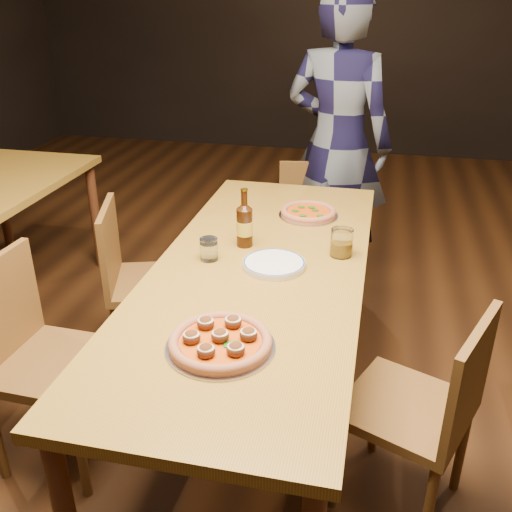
% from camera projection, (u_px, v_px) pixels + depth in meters
% --- Properties ---
extents(ground, '(9.00, 9.00, 0.00)m').
position_uv_depth(ground, '(258.00, 419.00, 2.51)').
color(ground, black).
extents(table_main, '(0.80, 2.00, 0.75)m').
position_uv_depth(table_main, '(259.00, 283.00, 2.21)').
color(table_main, brown).
rests_on(table_main, ground).
extents(chair_main_nw, '(0.43, 0.43, 0.89)m').
position_uv_depth(chair_main_nw, '(55.00, 363.00, 2.14)').
color(chair_main_nw, brown).
rests_on(chair_main_nw, ground).
extents(chair_main_sw, '(0.50, 0.50, 0.86)m').
position_uv_depth(chair_main_sw, '(153.00, 281.00, 2.75)').
color(chair_main_sw, brown).
rests_on(chair_main_sw, ground).
extents(chair_main_e, '(0.52, 0.52, 0.85)m').
position_uv_depth(chair_main_e, '(406.00, 406.00, 1.95)').
color(chair_main_e, brown).
rests_on(chair_main_e, ground).
extents(chair_end, '(0.44, 0.44, 0.81)m').
position_uv_depth(chair_end, '(310.00, 231.00, 3.36)').
color(chair_end, brown).
rests_on(chair_end, ground).
extents(pizza_meatball, '(0.33, 0.33, 0.06)m').
position_uv_depth(pizza_meatball, '(220.00, 341.00, 1.69)').
color(pizza_meatball, '#B7B7BF').
rests_on(pizza_meatball, table_main).
extents(pizza_margherita, '(0.27, 0.27, 0.04)m').
position_uv_depth(pizza_margherita, '(308.00, 212.00, 2.65)').
color(pizza_margherita, '#B7B7BF').
rests_on(pizza_margherita, table_main).
extents(plate_stack, '(0.24, 0.24, 0.02)m').
position_uv_depth(plate_stack, '(274.00, 264.00, 2.18)').
color(plate_stack, white).
rests_on(plate_stack, table_main).
extents(beer_bottle, '(0.07, 0.07, 0.24)m').
position_uv_depth(beer_bottle, '(245.00, 226.00, 2.32)').
color(beer_bottle, black).
rests_on(beer_bottle, table_main).
extents(water_glass, '(0.07, 0.07, 0.09)m').
position_uv_depth(water_glass, '(209.00, 249.00, 2.22)').
color(water_glass, white).
rests_on(water_glass, table_main).
extents(amber_glass, '(0.09, 0.09, 0.11)m').
position_uv_depth(amber_glass, '(342.00, 243.00, 2.25)').
color(amber_glass, '#9C7211').
rests_on(amber_glass, table_main).
extents(diner, '(0.73, 0.57, 1.76)m').
position_uv_depth(diner, '(338.00, 144.00, 3.32)').
color(diner, black).
rests_on(diner, ground).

